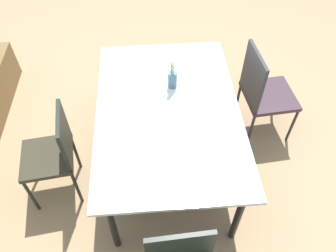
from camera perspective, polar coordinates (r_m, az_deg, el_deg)
ground_plane at (r=3.40m, az=-1.08°, el=-5.87°), size 12.00×12.00×0.00m
dining_table at (r=2.81m, az=0.00°, el=2.00°), size 1.79×1.19×0.78m
chair_far_side at (r=2.95m, az=-18.79°, el=-4.08°), size 0.48×0.48×0.94m
chair_near_right at (r=3.38m, az=15.79°, el=5.90°), size 0.52×0.52×1.01m
flower_vase at (r=2.90m, az=0.75°, el=8.41°), size 0.08×0.08×0.30m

